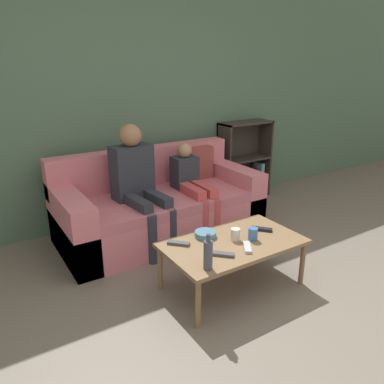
{
  "coord_description": "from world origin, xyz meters",
  "views": [
    {
      "loc": [
        -1.68,
        -1.28,
        1.7
      ],
      "look_at": [
        -0.05,
        1.31,
        0.63
      ],
      "focal_mm": 35.0,
      "sensor_mm": 36.0,
      "label": 1
    }
  ],
  "objects": [
    {
      "name": "cup_near",
      "position": [
        -0.0,
        0.76,
        0.44
      ],
      "size": [
        0.07,
        0.07,
        0.09
      ],
      "color": "silver",
      "rests_on": "coffee_table"
    },
    {
      "name": "tv_remote_1",
      "position": [
        0.29,
        0.78,
        0.41
      ],
      "size": [
        0.15,
        0.16,
        0.02
      ],
      "rotation": [
        0.0,
        0.0,
        0.71
      ],
      "color": "black",
      "rests_on": "coffee_table"
    },
    {
      "name": "cup_far",
      "position": [
        0.12,
        0.69,
        0.44
      ],
      "size": [
        0.07,
        0.07,
        0.1
      ],
      "color": "#3D70B2",
      "rests_on": "coffee_table"
    },
    {
      "name": "tv_remote_0",
      "position": [
        -0.41,
        0.92,
        0.41
      ],
      "size": [
        0.15,
        0.16,
        0.02
      ],
      "rotation": [
        0.0,
        0.0,
        0.76
      ],
      "color": "#47474C",
      "rests_on": "coffee_table"
    },
    {
      "name": "person_adult",
      "position": [
        -0.33,
        1.83,
        0.68
      ],
      "size": [
        0.41,
        0.67,
        1.17
      ],
      "rotation": [
        0.0,
        0.0,
        0.1
      ],
      "color": "#282D38",
      "rests_on": "ground_plane"
    },
    {
      "name": "couch",
      "position": [
        -0.05,
        1.92,
        0.29
      ],
      "size": [
        2.02,
        0.94,
        0.85
      ],
      "color": "#D1707F",
      "rests_on": "ground_plane"
    },
    {
      "name": "coffee_table",
      "position": [
        -0.03,
        0.74,
        0.36
      ],
      "size": [
        1.07,
        0.62,
        0.39
      ],
      "color": "brown",
      "rests_on": "ground_plane"
    },
    {
      "name": "tv_remote_3",
      "position": [
        -0.01,
        0.6,
        0.41
      ],
      "size": [
        0.14,
        0.17,
        0.02
      ],
      "rotation": [
        0.0,
        0.0,
        -0.6
      ],
      "color": "#B7B7BC",
      "rests_on": "coffee_table"
    },
    {
      "name": "bookshelf",
      "position": [
        1.39,
        2.36,
        0.36
      ],
      "size": [
        0.7,
        0.28,
        0.99
      ],
      "color": "#332D28",
      "rests_on": "ground_plane"
    },
    {
      "name": "bottle",
      "position": [
        -0.42,
        0.52,
        0.5
      ],
      "size": [
        0.06,
        0.06,
        0.25
      ],
      "color": "#424756",
      "rests_on": "coffee_table"
    },
    {
      "name": "snack_bowl",
      "position": [
        -0.16,
        0.93,
        0.42
      ],
      "size": [
        0.17,
        0.17,
        0.05
      ],
      "color": "teal",
      "rests_on": "coffee_table"
    },
    {
      "name": "ground_plane",
      "position": [
        0.0,
        0.0,
        0.0
      ],
      "size": [
        22.0,
        22.0,
        0.0
      ],
      "primitive_type": "plane",
      "color": "#70665B"
    },
    {
      "name": "person_child",
      "position": [
        0.25,
        1.77,
        0.53
      ],
      "size": [
        0.25,
        0.64,
        0.93
      ],
      "rotation": [
        0.0,
        0.0,
        -0.03
      ],
      "color": "#C6474C",
      "rests_on": "ground_plane"
    },
    {
      "name": "tv_remote_2",
      "position": [
        -0.23,
        0.61,
        0.41
      ],
      "size": [
        0.15,
        0.15,
        0.02
      ],
      "rotation": [
        0.0,
        0.0,
        0.78
      ],
      "color": "#47474C",
      "rests_on": "coffee_table"
    },
    {
      "name": "wall_back",
      "position": [
        0.0,
        2.52,
        1.3
      ],
      "size": [
        12.0,
        0.06,
        2.6
      ],
      "color": "#4C6B56",
      "rests_on": "ground_plane"
    }
  ]
}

